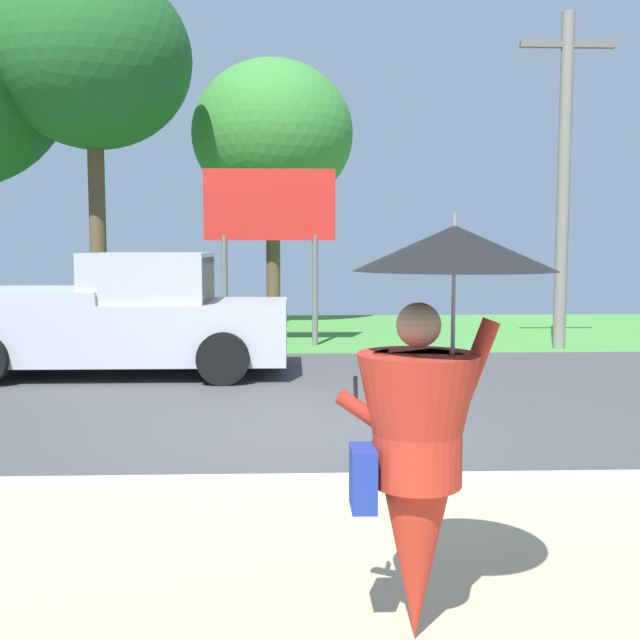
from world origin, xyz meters
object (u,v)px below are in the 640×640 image
object	(u,v)px
utility_pole	(564,174)
roadside_billboard	(270,218)
pickup_truck	(120,318)
tree_center_back	(273,135)
tree_right_mid	(93,60)
monk_pedestrian	(425,426)

from	to	relation	value
utility_pole	roadside_billboard	xyz separation A→B (m)	(-5.63, 0.67, -0.80)
pickup_truck	tree_center_back	size ratio (longest dim) A/B	0.78
tree_center_back	utility_pole	bearing A→B (deg)	-42.43
roadside_billboard	tree_right_mid	size ratio (longest dim) A/B	0.44
utility_pole	tree_right_mid	world-z (taller)	tree_right_mid
monk_pedestrian	pickup_truck	xyz separation A→B (m)	(-3.31, 8.23, -0.22)
tree_center_back	monk_pedestrian	bearing A→B (deg)	-86.00
pickup_truck	tree_right_mid	distance (m)	7.53
pickup_truck	utility_pole	size ratio (longest dim) A/B	0.82
monk_pedestrian	tree_right_mid	size ratio (longest dim) A/B	0.27
monk_pedestrian	roadside_billboard	bearing A→B (deg)	78.65
tree_right_mid	monk_pedestrian	bearing A→B (deg)	-69.93
pickup_truck	utility_pole	bearing A→B (deg)	25.38
monk_pedestrian	pickup_truck	world-z (taller)	monk_pedestrian
utility_pole	tree_right_mid	distance (m)	10.17
pickup_truck	tree_center_back	world-z (taller)	tree_center_back
utility_pole	tree_right_mid	bearing A→B (deg)	164.94
utility_pole	roadside_billboard	distance (m)	5.73
monk_pedestrian	tree_center_back	xyz separation A→B (m)	(-1.13, 16.14, 3.70)
utility_pole	tree_center_back	distance (m)	7.82
roadside_billboard	tree_center_back	distance (m)	5.05
monk_pedestrian	tree_center_back	world-z (taller)	tree_center_back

